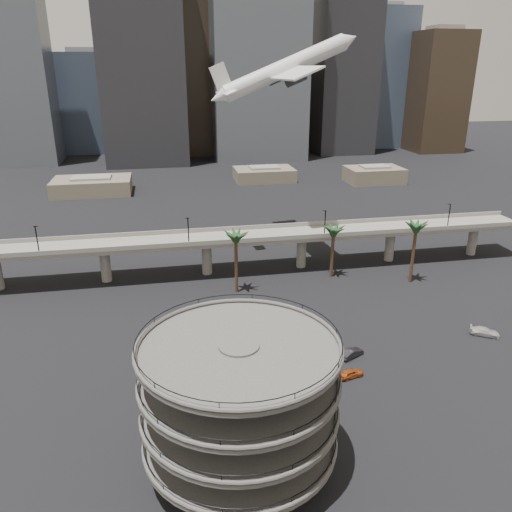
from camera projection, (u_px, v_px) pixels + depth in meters
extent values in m
plane|color=black|center=(334.00, 428.00, 64.63)|extent=(700.00, 700.00, 0.00)
cylinder|color=#494745|center=(240.00, 409.00, 55.82)|extent=(4.40, 4.40, 16.50)
cylinder|color=#494745|center=(240.00, 439.00, 57.32)|extent=(22.00, 22.00, 0.45)
torus|color=#494745|center=(240.00, 436.00, 57.15)|extent=(22.20, 22.20, 0.50)
torus|color=black|center=(240.00, 430.00, 56.86)|extent=(21.80, 21.80, 0.10)
cylinder|color=#494745|center=(240.00, 411.00, 55.90)|extent=(22.00, 22.00, 0.45)
torus|color=#494745|center=(240.00, 407.00, 55.73)|extent=(22.20, 22.20, 0.50)
torus|color=black|center=(240.00, 401.00, 55.45)|extent=(21.80, 21.80, 0.10)
cylinder|color=#494745|center=(239.00, 381.00, 54.48)|extent=(22.00, 22.00, 0.45)
torus|color=#494745|center=(239.00, 377.00, 54.31)|extent=(22.20, 22.20, 0.50)
torus|color=black|center=(239.00, 371.00, 54.03)|extent=(21.80, 21.80, 0.10)
cylinder|color=#494745|center=(239.00, 349.00, 53.06)|extent=(22.00, 22.00, 0.45)
torus|color=#494745|center=(239.00, 345.00, 52.89)|extent=(22.20, 22.20, 0.50)
torus|color=black|center=(239.00, 338.00, 52.61)|extent=(21.80, 21.80, 0.10)
cube|color=slate|center=(255.00, 237.00, 112.28)|extent=(130.00, 9.00, 0.90)
cube|color=slate|center=(259.00, 240.00, 107.83)|extent=(130.00, 0.30, 1.00)
cube|color=slate|center=(251.00, 227.00, 116.09)|extent=(130.00, 0.30, 1.00)
cylinder|color=slate|center=(105.00, 265.00, 107.92)|extent=(2.20, 2.20, 8.00)
cylinder|color=slate|center=(207.00, 258.00, 111.82)|extent=(2.20, 2.20, 8.00)
cylinder|color=slate|center=(301.00, 251.00, 115.72)|extent=(2.20, 2.20, 8.00)
cylinder|color=slate|center=(390.00, 245.00, 119.63)|extent=(2.20, 2.20, 8.00)
cylinder|color=slate|center=(473.00, 240.00, 123.53)|extent=(2.20, 2.20, 8.00)
cylinder|color=black|center=(37.00, 240.00, 99.39)|extent=(0.24, 0.24, 6.00)
cylinder|color=black|center=(188.00, 232.00, 104.71)|extent=(0.24, 0.24, 6.00)
cylinder|color=black|center=(325.00, 224.00, 110.03)|extent=(0.24, 0.24, 6.00)
cylinder|color=black|center=(449.00, 216.00, 115.35)|extent=(0.24, 0.24, 6.00)
cylinder|color=#4B3320|center=(236.00, 265.00, 101.80)|extent=(0.70, 0.70, 12.15)
ellipsoid|color=#1B3D1D|center=(236.00, 235.00, 99.51)|extent=(4.40, 4.40, 2.00)
cylinder|color=#4B3320|center=(332.00, 254.00, 109.62)|extent=(0.70, 0.70, 10.80)
ellipsoid|color=#1B3D1D|center=(334.00, 229.00, 107.56)|extent=(4.40, 4.40, 2.00)
cylinder|color=#4B3320|center=(413.00, 255.00, 106.63)|extent=(0.70, 0.70, 12.60)
ellipsoid|color=#1B3D1D|center=(417.00, 225.00, 104.25)|extent=(4.40, 4.40, 2.00)
cube|color=#685A4C|center=(92.00, 186.00, 184.19)|extent=(28.00, 18.00, 5.50)
cube|color=slate|center=(91.00, 177.00, 183.07)|extent=(14.00, 9.00, 0.80)
cube|color=#685A4C|center=(264.00, 174.00, 205.34)|extent=(24.00, 16.00, 5.00)
cube|color=slate|center=(264.00, 167.00, 204.31)|extent=(12.00, 8.00, 0.80)
cube|color=#685A4C|center=(374.00, 175.00, 201.77)|extent=(22.00, 15.00, 6.00)
cube|color=slate|center=(375.00, 166.00, 200.57)|extent=(11.00, 7.50, 0.80)
cube|color=#4C525A|center=(20.00, 73.00, 228.50)|extent=(26.00, 24.00, 82.91)
cube|color=#3C495E|center=(90.00, 103.00, 270.72)|extent=(30.00, 30.00, 51.02)
cube|color=slate|center=(84.00, 50.00, 261.24)|extent=(16.50, 16.50, 2.40)
cube|color=black|center=(139.00, 32.00, 223.04)|extent=(38.00, 30.00, 116.93)
cube|color=#31261B|center=(202.00, 59.00, 255.08)|extent=(28.00, 26.00, 95.67)
cube|color=#4C525A|center=(258.00, 22.00, 235.50)|extent=(45.00, 32.00, 127.56)
cube|color=gray|center=(288.00, 107.00, 286.77)|extent=(24.00, 24.00, 44.64)
cube|color=slate|center=(289.00, 63.00, 278.43)|extent=(13.20, 13.20, 2.40)
cube|color=black|center=(345.00, 53.00, 257.91)|extent=(30.00, 28.00, 100.98)
cube|color=#3C495E|center=(376.00, 79.00, 285.77)|extent=(34.00, 30.00, 74.41)
cube|color=slate|center=(382.00, 5.00, 272.14)|extent=(18.70, 16.50, 2.40)
cube|color=#31261B|center=(437.00, 93.00, 269.52)|extent=(26.00, 26.00, 61.65)
cube|color=slate|center=(445.00, 28.00, 258.15)|extent=(14.30, 14.30, 2.40)
cube|color=gray|center=(220.00, 109.00, 299.33)|extent=(22.00, 22.00, 40.39)
cube|color=slate|center=(219.00, 71.00, 291.73)|extent=(12.10, 12.10, 2.40)
cylinder|color=silver|center=(285.00, 68.00, 114.94)|extent=(30.57, 7.24, 15.07)
cone|color=silver|center=(349.00, 39.00, 117.11)|extent=(5.47, 4.51, 5.13)
cone|color=silver|center=(218.00, 98.00, 112.77)|extent=(5.26, 4.05, 4.72)
cube|color=silver|center=(282.00, 73.00, 115.09)|extent=(10.39, 33.77, 3.00)
cube|color=silver|center=(226.00, 92.00, 112.86)|extent=(3.76, 11.29, 1.23)
cube|color=silver|center=(221.00, 78.00, 111.53)|extent=(5.54, 0.98, 6.97)
cylinder|color=#242429|center=(277.00, 78.00, 121.27)|extent=(5.35, 2.76, 3.77)
cylinder|color=#242429|center=(296.00, 79.00, 110.39)|extent=(5.35, 2.76, 3.77)
imported|color=#A04416|center=(351.00, 373.00, 75.11)|extent=(4.21, 2.46, 1.34)
imported|color=black|center=(352.00, 353.00, 80.33)|extent=(4.52, 3.30, 1.42)
imported|color=#B4B5B1|center=(485.00, 332.00, 86.81)|extent=(5.17, 4.21, 1.41)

